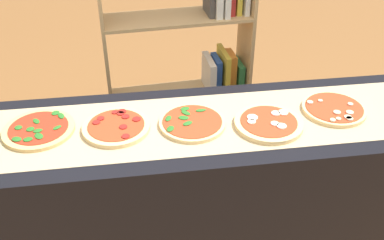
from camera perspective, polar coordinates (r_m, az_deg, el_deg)
The scene contains 8 objects.
counter at distance 2.14m, azimuth 0.00°, elevation -10.52°, with size 2.33×0.59×0.90m, color black.
parchment_paper at distance 1.85m, azimuth 0.00°, elevation -0.49°, with size 2.12×0.43×0.00m, color tan.
pizza_spinach_0 at distance 1.90m, azimuth -18.95°, elevation -1.13°, with size 0.29×0.29×0.02m.
pizza_pepperoni_1 at distance 1.84m, azimuth -9.62°, elevation -0.84°, with size 0.28×0.28×0.03m.
pizza_spinach_2 at distance 1.84m, azimuth -0.00°, elevation -0.34°, with size 0.27×0.27×0.02m.
pizza_mozzarella_3 at distance 1.86m, azimuth 9.74°, elevation -0.38°, with size 0.28×0.28×0.03m.
pizza_mushroom_4 at distance 2.02m, azimuth 17.65°, elevation 1.35°, with size 0.27×0.27×0.03m.
bookshelf at distance 2.76m, azimuth 0.51°, elevation 7.27°, with size 0.88×0.34×1.52m.
Camera 1 is at (-0.21, -1.51, 1.95)m, focal length 41.83 mm.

